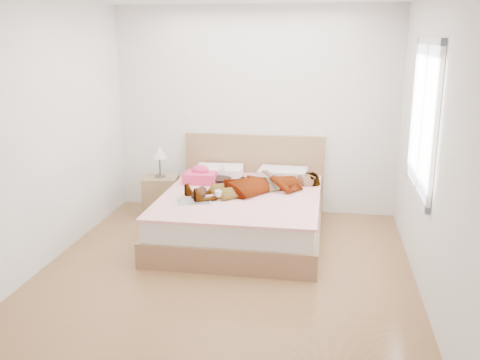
{
  "coord_description": "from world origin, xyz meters",
  "views": [
    {
      "loc": [
        0.93,
        -4.71,
        2.23
      ],
      "look_at": [
        0.0,
        0.85,
        0.7
      ],
      "focal_mm": 40.0,
      "sensor_mm": 36.0,
      "label": 1
    }
  ],
  "objects_px": {
    "phone": "(222,167)",
    "bed": "(243,211)",
    "coffee_mug": "(219,195)",
    "towel": "(200,176)",
    "nightstand": "(161,193)",
    "plush_toy": "(200,193)",
    "magazine": "(193,201)",
    "woman": "(258,181)"
  },
  "relations": [
    {
      "from": "bed",
      "to": "coffee_mug",
      "type": "height_order",
      "value": "bed"
    },
    {
      "from": "plush_toy",
      "to": "magazine",
      "type": "bearing_deg",
      "value": -111.61
    },
    {
      "from": "coffee_mug",
      "to": "plush_toy",
      "type": "xyz_separation_m",
      "value": [
        -0.21,
        -0.01,
        0.01
      ]
    },
    {
      "from": "phone",
      "to": "towel",
      "type": "bearing_deg",
      "value": 174.78
    },
    {
      "from": "coffee_mug",
      "to": "towel",
      "type": "bearing_deg",
      "value": 118.96
    },
    {
      "from": "bed",
      "to": "nightstand",
      "type": "distance_m",
      "value": 1.22
    },
    {
      "from": "phone",
      "to": "plush_toy",
      "type": "bearing_deg",
      "value": -130.17
    },
    {
      "from": "towel",
      "to": "magazine",
      "type": "relative_size",
      "value": 0.88
    },
    {
      "from": "towel",
      "to": "coffee_mug",
      "type": "relative_size",
      "value": 2.86
    },
    {
      "from": "phone",
      "to": "coffee_mug",
      "type": "relative_size",
      "value": 0.67
    },
    {
      "from": "magazine",
      "to": "nightstand",
      "type": "bearing_deg",
      "value": 125.26
    },
    {
      "from": "towel",
      "to": "phone",
      "type": "bearing_deg",
      "value": 28.75
    },
    {
      "from": "bed",
      "to": "phone",
      "type": "bearing_deg",
      "value": 125.33
    },
    {
      "from": "woman",
      "to": "coffee_mug",
      "type": "relative_size",
      "value": 12.31
    },
    {
      "from": "phone",
      "to": "magazine",
      "type": "distance_m",
      "value": 0.95
    },
    {
      "from": "woman",
      "to": "plush_toy",
      "type": "height_order",
      "value": "woman"
    },
    {
      "from": "towel",
      "to": "magazine",
      "type": "xyz_separation_m",
      "value": [
        0.11,
        -0.79,
        -0.07
      ]
    },
    {
      "from": "woman",
      "to": "plush_toy",
      "type": "bearing_deg",
      "value": -89.23
    },
    {
      "from": "woman",
      "to": "coffee_mug",
      "type": "height_order",
      "value": "woman"
    },
    {
      "from": "bed",
      "to": "plush_toy",
      "type": "xyz_separation_m",
      "value": [
        -0.42,
        -0.34,
        0.3
      ]
    },
    {
      "from": "phone",
      "to": "bed",
      "type": "height_order",
      "value": "bed"
    },
    {
      "from": "bed",
      "to": "magazine",
      "type": "bearing_deg",
      "value": -135.45
    },
    {
      "from": "phone",
      "to": "plush_toy",
      "type": "height_order",
      "value": "phone"
    },
    {
      "from": "phone",
      "to": "bed",
      "type": "relative_size",
      "value": 0.04
    },
    {
      "from": "bed",
      "to": "woman",
      "type": "bearing_deg",
      "value": 21.33
    },
    {
      "from": "magazine",
      "to": "coffee_mug",
      "type": "relative_size",
      "value": 3.27
    },
    {
      "from": "woman",
      "to": "phone",
      "type": "height_order",
      "value": "woman"
    },
    {
      "from": "woman",
      "to": "bed",
      "type": "xyz_separation_m",
      "value": [
        -0.17,
        -0.07,
        -0.35
      ]
    },
    {
      "from": "woman",
      "to": "magazine",
      "type": "relative_size",
      "value": 3.77
    },
    {
      "from": "woman",
      "to": "phone",
      "type": "xyz_separation_m",
      "value": [
        -0.5,
        0.4,
        0.06
      ]
    },
    {
      "from": "woman",
      "to": "bed",
      "type": "distance_m",
      "value": 0.39
    },
    {
      "from": "towel",
      "to": "coffee_mug",
      "type": "distance_m",
      "value": 0.76
    },
    {
      "from": "phone",
      "to": "nightstand",
      "type": "distance_m",
      "value": 0.88
    },
    {
      "from": "woman",
      "to": "magazine",
      "type": "height_order",
      "value": "woman"
    },
    {
      "from": "nightstand",
      "to": "bed",
      "type": "bearing_deg",
      "value": -23.05
    },
    {
      "from": "woman",
      "to": "plush_toy",
      "type": "distance_m",
      "value": 0.72
    },
    {
      "from": "towel",
      "to": "nightstand",
      "type": "xyz_separation_m",
      "value": [
        -0.55,
        0.15,
        -0.29
      ]
    },
    {
      "from": "phone",
      "to": "plush_toy",
      "type": "distance_m",
      "value": 0.82
    },
    {
      "from": "nightstand",
      "to": "phone",
      "type": "bearing_deg",
      "value": -0.9
    },
    {
      "from": "coffee_mug",
      "to": "plush_toy",
      "type": "bearing_deg",
      "value": -176.21
    },
    {
      "from": "magazine",
      "to": "bed",
      "type": "bearing_deg",
      "value": 44.55
    },
    {
      "from": "phone",
      "to": "coffee_mug",
      "type": "bearing_deg",
      "value": -115.19
    }
  ]
}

